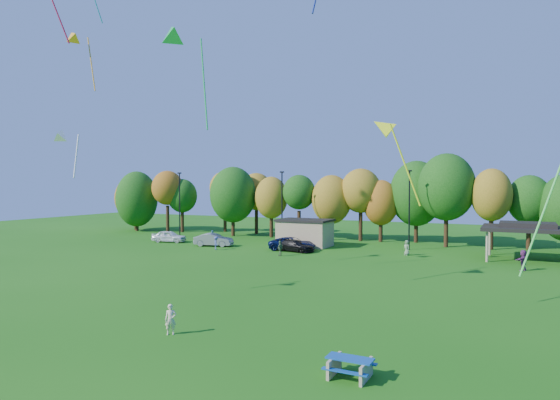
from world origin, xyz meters
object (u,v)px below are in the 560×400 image
at_px(car_d, 295,246).
at_px(picnic_table, 350,366).
at_px(kite_flyer, 171,319).
at_px(car_a, 169,236).
at_px(car_b, 214,240).
at_px(car_c, 292,244).

bearing_deg(car_d, picnic_table, -141.33).
bearing_deg(kite_flyer, picnic_table, -42.97).
bearing_deg(car_a, car_b, -110.39).
xyz_separation_m(picnic_table, car_c, (-17.07, 32.64, 0.28)).
bearing_deg(kite_flyer, car_a, 93.57).
bearing_deg(car_b, car_a, 68.02).
bearing_deg(car_d, car_b, 100.91).
distance_m(car_a, car_b, 7.50).
bearing_deg(picnic_table, kite_flyer, 172.75).
relative_size(picnic_table, car_a, 0.42).
relative_size(car_b, car_c, 0.88).
xyz_separation_m(kite_flyer, car_c, (-7.23, 31.20, -0.03)).
distance_m(kite_flyer, car_d, 31.03).
bearing_deg(car_c, car_d, -152.22).
distance_m(car_a, car_c, 17.49).
distance_m(car_c, car_d, 1.11).
distance_m(picnic_table, kite_flyer, 9.95).
height_order(picnic_table, kite_flyer, kite_flyer).
xyz_separation_m(picnic_table, car_a, (-34.56, 32.86, 0.29)).
relative_size(kite_flyer, car_a, 0.35).
relative_size(car_a, car_c, 0.83).
bearing_deg(car_b, kite_flyer, -164.80).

